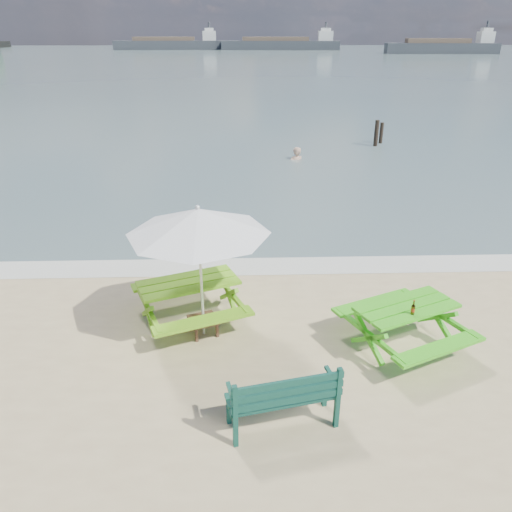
{
  "coord_description": "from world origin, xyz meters",
  "views": [
    {
      "loc": [
        -0.36,
        -5.66,
        4.97
      ],
      "look_at": [
        -0.06,
        3.0,
        1.0
      ],
      "focal_mm": 35.0,
      "sensor_mm": 36.0,
      "label": 1
    }
  ],
  "objects_px": {
    "picnic_table_left": "(190,303)",
    "beer_bottle": "(413,310)",
    "side_table": "(204,326)",
    "swimmer": "(296,169)",
    "patio_umbrella": "(198,221)",
    "picnic_table_right": "(404,327)",
    "park_bench": "(282,408)"
  },
  "relations": [
    {
      "from": "picnic_table_left",
      "to": "beer_bottle",
      "type": "height_order",
      "value": "beer_bottle"
    },
    {
      "from": "side_table",
      "to": "beer_bottle",
      "type": "relative_size",
      "value": 2.49
    },
    {
      "from": "side_table",
      "to": "swimmer",
      "type": "height_order",
      "value": "swimmer"
    },
    {
      "from": "patio_umbrella",
      "to": "picnic_table_right",
      "type": "bearing_deg",
      "value": -8.72
    },
    {
      "from": "park_bench",
      "to": "patio_umbrella",
      "type": "distance_m",
      "value": 3.18
    },
    {
      "from": "park_bench",
      "to": "beer_bottle",
      "type": "bearing_deg",
      "value": 34.31
    },
    {
      "from": "park_bench",
      "to": "swimmer",
      "type": "xyz_separation_m",
      "value": [
        1.83,
        15.21,
        -0.72
      ]
    },
    {
      "from": "side_table",
      "to": "swimmer",
      "type": "bearing_deg",
      "value": 76.76
    },
    {
      "from": "side_table",
      "to": "swimmer",
      "type": "xyz_separation_m",
      "value": [
        3.04,
        12.93,
        -0.6
      ]
    },
    {
      "from": "picnic_table_left",
      "to": "swimmer",
      "type": "height_order",
      "value": "picnic_table_left"
    },
    {
      "from": "side_table",
      "to": "patio_umbrella",
      "type": "distance_m",
      "value": 1.98
    },
    {
      "from": "patio_umbrella",
      "to": "beer_bottle",
      "type": "relative_size",
      "value": 12.45
    },
    {
      "from": "picnic_table_left",
      "to": "swimmer",
      "type": "distance_m",
      "value": 12.98
    },
    {
      "from": "picnic_table_left",
      "to": "swimmer",
      "type": "xyz_separation_m",
      "value": [
        3.31,
        12.52,
        -0.84
      ]
    },
    {
      "from": "picnic_table_left",
      "to": "swimmer",
      "type": "relative_size",
      "value": 1.32
    },
    {
      "from": "beer_bottle",
      "to": "swimmer",
      "type": "bearing_deg",
      "value": 91.53
    },
    {
      "from": "patio_umbrella",
      "to": "swimmer",
      "type": "bearing_deg",
      "value": 76.76
    },
    {
      "from": "patio_umbrella",
      "to": "beer_bottle",
      "type": "bearing_deg",
      "value": -12.91
    },
    {
      "from": "swimmer",
      "to": "patio_umbrella",
      "type": "bearing_deg",
      "value": -103.24
    },
    {
      "from": "park_bench",
      "to": "swimmer",
      "type": "relative_size",
      "value": 0.84
    },
    {
      "from": "side_table",
      "to": "beer_bottle",
      "type": "bearing_deg",
      "value": -12.91
    },
    {
      "from": "picnic_table_right",
      "to": "swimmer",
      "type": "distance_m",
      "value": 13.48
    },
    {
      "from": "picnic_table_right",
      "to": "picnic_table_left",
      "type": "bearing_deg",
      "value": 165.76
    },
    {
      "from": "park_bench",
      "to": "beer_bottle",
      "type": "xyz_separation_m",
      "value": [
        2.2,
        1.5,
        0.6
      ]
    },
    {
      "from": "picnic_table_right",
      "to": "beer_bottle",
      "type": "height_order",
      "value": "beer_bottle"
    },
    {
      "from": "picnic_table_right",
      "to": "patio_umbrella",
      "type": "distance_m",
      "value": 3.86
    },
    {
      "from": "side_table",
      "to": "picnic_table_left",
      "type": "bearing_deg",
      "value": 123.21
    },
    {
      "from": "picnic_table_right",
      "to": "swimmer",
      "type": "xyz_separation_m",
      "value": [
        -0.36,
        13.45,
        -0.82
      ]
    },
    {
      "from": "patio_umbrella",
      "to": "beer_bottle",
      "type": "xyz_separation_m",
      "value": [
        3.41,
        -0.78,
        -1.25
      ]
    },
    {
      "from": "side_table",
      "to": "park_bench",
      "type": "bearing_deg",
      "value": -62.02
    },
    {
      "from": "picnic_table_right",
      "to": "patio_umbrella",
      "type": "height_order",
      "value": "patio_umbrella"
    },
    {
      "from": "swimmer",
      "to": "park_bench",
      "type": "bearing_deg",
      "value": -96.87
    }
  ]
}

